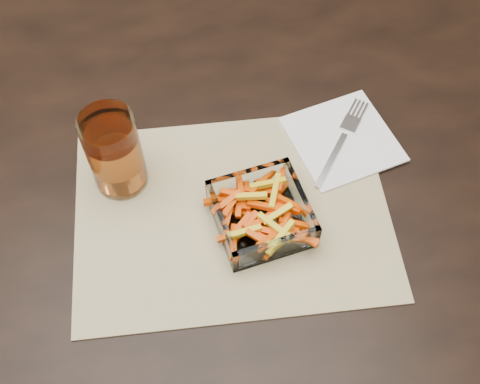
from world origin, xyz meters
The scene contains 6 objects.
dining_table centered at (0.00, 0.00, 0.66)m, with size 1.60×0.90×0.75m.
placemat centered at (0.12, -0.07, 0.75)m, with size 0.45×0.33×0.00m, color tan.
glass_bowl centered at (0.15, -0.09, 0.77)m, with size 0.14×0.14×0.05m.
tumbler centered at (-0.04, 0.01, 0.82)m, with size 0.08×0.08×0.14m.
napkin centered at (0.31, 0.03, 0.76)m, with size 0.15×0.15×0.00m, color white.
fork centered at (0.30, 0.03, 0.76)m, with size 0.12×0.16×0.00m.
Camera 1 is at (0.06, -0.49, 1.51)m, focal length 45.00 mm.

